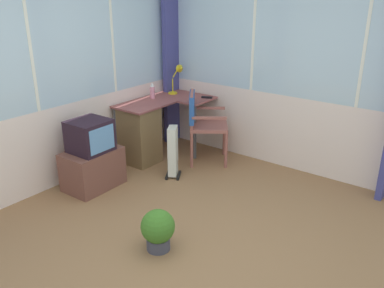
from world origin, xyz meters
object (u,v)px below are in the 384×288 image
(desk_lamp, at_px, (179,74))
(tv_remote, at_px, (207,97))
(spray_bottle, at_px, (152,91))
(space_heater, at_px, (173,151))
(tv_on_stand, at_px, (92,158))
(potted_plant, at_px, (158,229))
(desk, at_px, (142,131))
(wooden_armchair, at_px, (200,117))

(desk_lamp, height_order, tv_remote, desk_lamp)
(spray_bottle, distance_m, space_heater, 1.03)
(tv_on_stand, relative_size, potted_plant, 2.11)
(tv_remote, height_order, tv_on_stand, tv_on_stand)
(tv_on_stand, bearing_deg, spray_bottle, 8.65)
(desk, xyz_separation_m, tv_on_stand, (-0.92, -0.08, -0.06))
(desk_lamp, distance_m, potted_plant, 2.75)
(desk, bearing_deg, desk_lamp, 0.11)
(desk_lamp, height_order, potted_plant, desk_lamp)
(spray_bottle, xyz_separation_m, potted_plant, (-1.71, -1.61, -0.67))
(desk, bearing_deg, spray_bottle, 17.85)
(desk_lamp, height_order, tv_on_stand, desk_lamp)
(tv_remote, relative_size, space_heater, 0.23)
(desk, bearing_deg, wooden_armchair, -53.83)
(tv_on_stand, bearing_deg, potted_plant, -107.87)
(desk_lamp, bearing_deg, potted_plant, -145.12)
(spray_bottle, relative_size, wooden_armchair, 0.23)
(tv_on_stand, bearing_deg, space_heater, -34.51)
(wooden_armchair, relative_size, potted_plant, 2.43)
(tv_on_stand, xyz_separation_m, potted_plant, (-0.46, -1.42, -0.15))
(spray_bottle, height_order, potted_plant, spray_bottle)
(potted_plant, bearing_deg, spray_bottle, 43.17)
(desk, bearing_deg, tv_on_stand, -174.91)
(tv_on_stand, bearing_deg, tv_remote, -12.89)
(desk_lamp, distance_m, tv_remote, 0.54)
(space_heater, relative_size, potted_plant, 1.67)
(desk, bearing_deg, potted_plant, -132.52)
(tv_remote, distance_m, tv_on_stand, 1.81)
(desk_lamp, bearing_deg, spray_bottle, 166.12)
(wooden_armchair, bearing_deg, space_heater, -178.01)
(desk_lamp, bearing_deg, space_heater, -144.92)
(desk_lamp, relative_size, tv_remote, 2.75)
(desk, bearing_deg, tv_remote, -30.75)
(tv_remote, relative_size, tv_on_stand, 0.18)
(wooden_armchair, xyz_separation_m, tv_on_stand, (-1.36, 0.53, -0.25))
(spray_bottle, distance_m, potted_plant, 2.44)
(tv_remote, xyz_separation_m, tv_on_stand, (-1.71, 0.39, -0.42))
(spray_bottle, xyz_separation_m, space_heater, (-0.46, -0.74, -0.55))
(desk, distance_m, space_heater, 0.65)
(wooden_armchair, relative_size, space_heater, 1.46)
(desk_lamp, distance_m, space_heater, 1.31)
(tv_remote, height_order, potted_plant, tv_remote)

